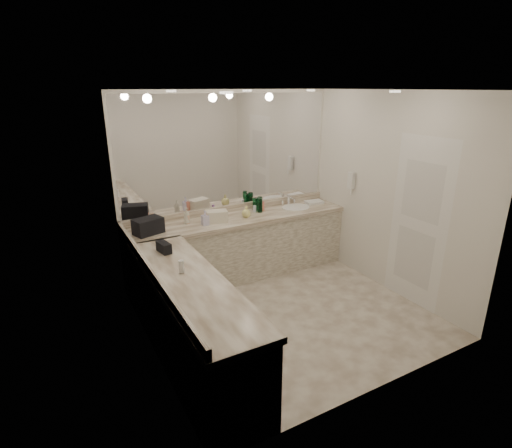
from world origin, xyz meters
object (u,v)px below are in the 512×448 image
black_toiletry_bag (148,226)px  hand_towel (314,202)px  sink (296,208)px  cream_cosmetic_case (217,216)px  wall_phone (351,180)px  soap_bottle_a (187,216)px  soap_bottle_b (205,218)px  soap_bottle_c (246,212)px

black_toiletry_bag → hand_towel: size_ratio=1.29×
sink → cream_cosmetic_case: (-1.32, -0.04, 0.09)m
hand_towel → wall_phone: bearing=-67.0°
sink → black_toiletry_bag: 2.25m
cream_cosmetic_case → soap_bottle_a: bearing=177.2°
soap_bottle_a → cream_cosmetic_case: bearing=-19.0°
hand_towel → sink: bearing=-173.1°
sink → soap_bottle_a: 1.70m
black_toiletry_bag → soap_bottle_b: black_toiletry_bag is taller
soap_bottle_b → hand_towel: bearing=4.0°
soap_bottle_b → soap_bottle_c: size_ratio=1.20×
cream_cosmetic_case → hand_towel: cream_cosmetic_case is taller
black_toiletry_bag → hand_towel: 2.62m
wall_phone → soap_bottle_b: size_ratio=1.23×
hand_towel → soap_bottle_c: soap_bottle_c is taller
black_toiletry_bag → soap_bottle_b: bearing=-2.4°
hand_towel → soap_bottle_b: size_ratio=1.37×
hand_towel → soap_bottle_b: (-1.88, -0.13, 0.08)m
wall_phone → soap_bottle_c: size_ratio=1.47×
hand_towel → soap_bottle_b: 1.88m
wall_phone → soap_bottle_b: (-2.11, 0.41, -0.35)m
wall_phone → black_toiletry_bag: wall_phone is taller
soap_bottle_a → soap_bottle_b: soap_bottle_a is taller
sink → wall_phone: bearing=-39.6°
wall_phone → soap_bottle_b: bearing=168.9°
black_toiletry_bag → soap_bottle_b: size_ratio=1.77×
wall_phone → soap_bottle_a: (-2.30, 0.59, -0.34)m
cream_cosmetic_case → soap_bottle_c: 0.44m
soap_bottle_a → soap_bottle_b: (0.19, -0.17, -0.01)m
hand_towel → soap_bottle_a: bearing=178.8°
sink → hand_towel: 0.38m
soap_bottle_a → wall_phone: bearing=-14.3°
cream_cosmetic_case → soap_bottle_c: soap_bottle_c is taller
soap_bottle_a → soap_bottle_c: bearing=-10.2°
cream_cosmetic_case → soap_bottle_b: 0.19m
soap_bottle_a → hand_towel: bearing=-1.2°
hand_towel → soap_bottle_c: 1.26m
black_toiletry_bag → sink: bearing=1.4°
sink → wall_phone: 0.91m
soap_bottle_c → black_toiletry_bag: bearing=179.8°
soap_bottle_b → black_toiletry_bag: bearing=177.6°
wall_phone → soap_bottle_a: bearing=165.7°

